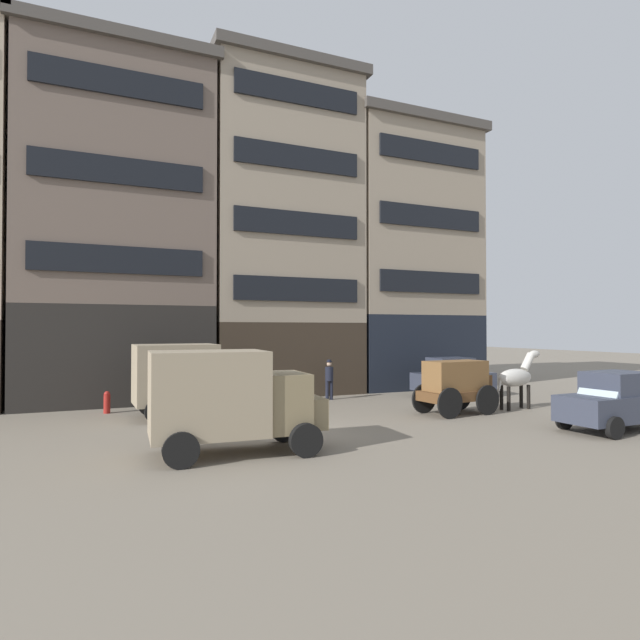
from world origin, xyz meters
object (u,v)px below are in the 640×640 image
delivery_truck_near (232,398)px  delivery_truck_far (192,377)px  sedan_dark (615,401)px  sedan_light (453,377)px  cargo_wagon (456,383)px  fire_hydrant_curbside (107,402)px  pedestrian_officer (329,378)px  draft_horse (517,377)px

delivery_truck_near → delivery_truck_far: same height
delivery_truck_near → sedan_dark: delivery_truck_near is taller
delivery_truck_far → sedan_light: (12.10, 0.66, -0.51)m
cargo_wagon → sedan_light: bearing=53.6°
sedan_light → fire_hydrant_curbside: size_ratio=4.57×
sedan_dark → pedestrian_officer: (-5.19, 10.03, 0.07)m
draft_horse → sedan_dark: 4.61m
sedan_light → pedestrian_officer: 5.85m
fire_hydrant_curbside → draft_horse: bearing=-20.1°
pedestrian_officer → cargo_wagon: bearing=-63.6°
sedan_light → fire_hydrant_curbside: sedan_light is taller
sedan_light → cargo_wagon: bearing=-126.4°
draft_horse → pedestrian_officer: draft_horse is taller
draft_horse → delivery_truck_far: 12.55m
sedan_dark → fire_hydrant_curbside: sedan_dark is taller
sedan_dark → fire_hydrant_curbside: size_ratio=4.52×
cargo_wagon → pedestrian_officer: bearing=116.4°
draft_horse → sedan_dark: draft_horse is taller
sedan_dark → delivery_truck_near: bearing=171.2°
delivery_truck_far → sedan_dark: 14.08m
delivery_truck_near → sedan_dark: bearing=-8.8°
cargo_wagon → delivery_truck_far: size_ratio=0.68×
delivery_truck_far → fire_hydrant_curbside: size_ratio=5.30×
cargo_wagon → fire_hydrant_curbside: bearing=155.5°
sedan_light → draft_horse: bearing=-90.2°
delivery_truck_near → pedestrian_officer: bearing=51.6°
delivery_truck_near → sedan_light: 13.97m
delivery_truck_far → pedestrian_officer: 6.77m
delivery_truck_near → fire_hydrant_curbside: (-2.69, 8.21, -1.00)m
draft_horse → pedestrian_officer: size_ratio=1.31×
cargo_wagon → fire_hydrant_curbside: (-11.92, 5.43, -0.72)m
cargo_wagon → fire_hydrant_curbside: size_ratio=3.61×
draft_horse → sedan_light: (0.02, 4.02, -0.36)m
draft_horse → sedan_dark: size_ratio=0.63×
delivery_truck_near → pedestrian_officer: (6.52, 8.23, -0.44)m
cargo_wagon → delivery_truck_far: 9.74m
pedestrian_officer → delivery_truck_near: bearing=-128.4°
delivery_truck_near → cargo_wagon: bearing=16.7°
sedan_light → pedestrian_officer: sedan_light is taller
pedestrian_officer → delivery_truck_far: bearing=-162.0°
cargo_wagon → delivery_truck_near: size_ratio=0.68×
cargo_wagon → pedestrian_officer: size_ratio=1.67×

